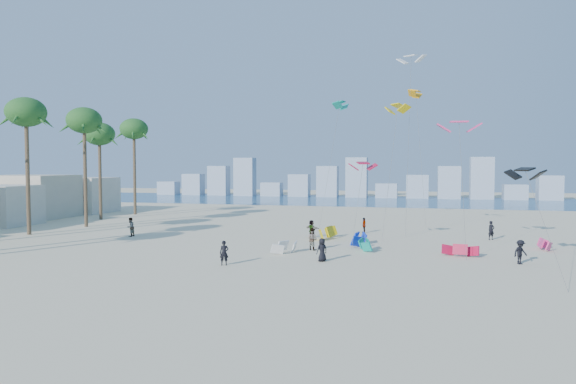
# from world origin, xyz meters

# --- Properties ---
(ground) EXTENTS (220.00, 220.00, 0.00)m
(ground) POSITION_xyz_m (0.00, 0.00, 0.00)
(ground) COLOR beige
(ground) RESTS_ON ground
(ocean) EXTENTS (220.00, 220.00, 0.00)m
(ocean) POSITION_xyz_m (0.00, 72.00, 0.01)
(ocean) COLOR navy
(ocean) RESTS_ON ground
(kitesurfer_near) EXTENTS (0.70, 0.56, 1.67)m
(kitesurfer_near) POSITION_xyz_m (0.99, 6.19, 0.83)
(kitesurfer_near) COLOR black
(kitesurfer_near) RESTS_ON ground
(kitesurfer_mid) EXTENTS (1.08, 1.01, 1.77)m
(kitesurfer_mid) POSITION_xyz_m (5.57, 13.76, 0.88)
(kitesurfer_mid) COLOR gray
(kitesurfer_mid) RESTS_ON ground
(kitesurfers_far) EXTENTS (34.26, 17.05, 1.81)m
(kitesurfers_far) POSITION_xyz_m (6.38, 16.98, 0.84)
(kitesurfers_far) COLOR black
(kitesurfers_far) RESTS_ON ground
(grounded_kites) EXTENTS (21.36, 11.61, 1.06)m
(grounded_kites) POSITION_xyz_m (10.30, 16.46, 0.47)
(grounded_kites) COLOR silver
(grounded_kites) RESTS_ON ground
(flying_kites) EXTENTS (29.46, 31.19, 18.58)m
(flying_kites) POSITION_xyz_m (14.22, 23.97, 12.31)
(flying_kites) COLOR #B71238
(flying_kites) RESTS_ON ground
(palm_row) EXTENTS (6.75, 44.80, 13.43)m
(palm_row) POSITION_xyz_m (-23.15, 16.14, 11.29)
(palm_row) COLOR brown
(palm_row) RESTS_ON ground
(distant_skyline) EXTENTS (85.00, 3.00, 8.40)m
(distant_skyline) POSITION_xyz_m (-1.19, 82.00, 3.09)
(distant_skyline) COLOR #9EADBF
(distant_skyline) RESTS_ON ground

